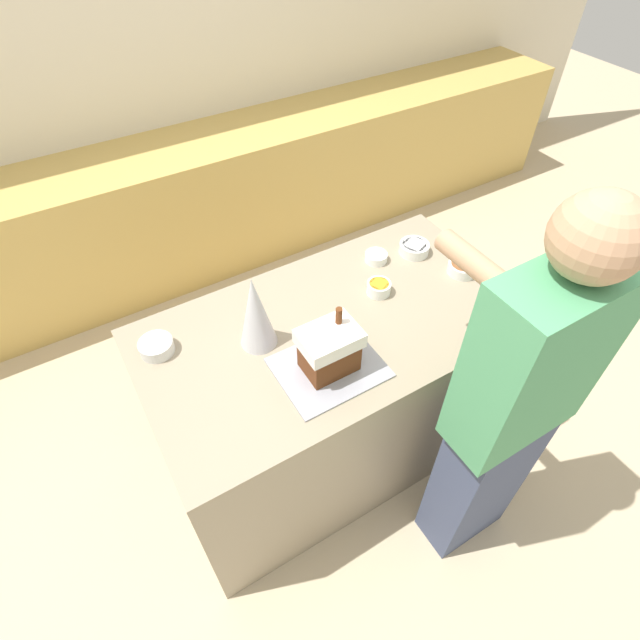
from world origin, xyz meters
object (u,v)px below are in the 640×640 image
at_px(gingerbread_house, 329,349).
at_px(candy_bowl_far_right, 414,248).
at_px(person, 510,412).
at_px(candy_bowl_behind_tray, 462,268).
at_px(baking_tray, 329,367).
at_px(candy_bowl_front_corner, 376,257).
at_px(decorative_tree, 255,312).
at_px(candy_bowl_center_rear, 156,346).
at_px(candy_bowl_beside_tree, 379,287).

xyz_separation_m(gingerbread_house, candy_bowl_far_right, (0.70, 0.38, -0.08)).
bearing_deg(person, candy_bowl_behind_tray, 60.49).
bearing_deg(candy_bowl_far_right, baking_tray, -151.38).
distance_m(baking_tray, gingerbread_house, 0.10).
bearing_deg(candy_bowl_front_corner, decorative_tree, -165.92).
bearing_deg(baking_tray, candy_bowl_far_right, 28.62).
height_order(candy_bowl_far_right, candy_bowl_front_corner, candy_bowl_far_right).
distance_m(decorative_tree, candy_bowl_far_right, 0.88).
xyz_separation_m(candy_bowl_front_corner, candy_bowl_behind_tray, (0.28, -0.26, 0.00)).
distance_m(decorative_tree, candy_bowl_center_rear, 0.41).
distance_m(candy_bowl_beside_tree, person, 0.73).
height_order(candy_bowl_far_right, candy_bowl_beside_tree, candy_bowl_beside_tree).
bearing_deg(decorative_tree, gingerbread_house, -56.93).
bearing_deg(candy_bowl_beside_tree, candy_bowl_center_rear, 169.77).
xyz_separation_m(baking_tray, decorative_tree, (-0.16, 0.25, 0.16)).
bearing_deg(candy_bowl_far_right, candy_bowl_front_corner, 167.12).
bearing_deg(decorative_tree, candy_bowl_front_corner, 14.08).
bearing_deg(person, decorative_tree, 128.59).
xyz_separation_m(candy_bowl_beside_tree, person, (0.03, -0.73, -0.02)).
relative_size(decorative_tree, candy_bowl_front_corner, 3.17).
height_order(candy_bowl_center_rear, candy_bowl_behind_tray, candy_bowl_center_rear).
bearing_deg(candy_bowl_beside_tree, candy_bowl_behind_tray, -11.73).
bearing_deg(candy_bowl_front_corner, gingerbread_house, -140.47).
distance_m(candy_bowl_far_right, candy_bowl_behind_tray, 0.24).
bearing_deg(gingerbread_house, candy_bowl_beside_tree, 31.35).
relative_size(baking_tray, candy_bowl_front_corner, 3.75).
bearing_deg(gingerbread_house, candy_bowl_far_right, 28.62).
height_order(candy_bowl_beside_tree, candy_bowl_center_rear, candy_bowl_beside_tree).
xyz_separation_m(gingerbread_house, candy_bowl_center_rear, (-0.52, 0.41, -0.08)).
bearing_deg(decorative_tree, candy_bowl_far_right, 8.41).
xyz_separation_m(decorative_tree, candy_bowl_center_rear, (-0.36, 0.15, -0.13)).
bearing_deg(candy_bowl_center_rear, candy_bowl_far_right, -1.27).
xyz_separation_m(baking_tray, candy_bowl_front_corner, (0.51, 0.42, 0.02)).
bearing_deg(decorative_tree, person, -51.41).
relative_size(gingerbread_house, candy_bowl_front_corner, 2.50).
distance_m(candy_bowl_front_corner, person, 0.92).
xyz_separation_m(baking_tray, candy_bowl_center_rear, (-0.52, 0.41, 0.02)).
relative_size(candy_bowl_center_rear, person, 0.07).
distance_m(candy_bowl_beside_tree, candy_bowl_behind_tray, 0.41).
relative_size(baking_tray, person, 0.22).
relative_size(baking_tray, candy_bowl_beside_tree, 3.74).
bearing_deg(baking_tray, candy_bowl_front_corner, 39.53).
bearing_deg(baking_tray, candy_bowl_center_rear, 141.94).
bearing_deg(candy_bowl_behind_tray, baking_tray, -168.66).
height_order(candy_bowl_front_corner, candy_bowl_behind_tray, candy_bowl_behind_tray).
bearing_deg(candy_bowl_center_rear, candy_bowl_front_corner, 0.85).
distance_m(candy_bowl_beside_tree, candy_bowl_center_rear, 0.93).
bearing_deg(candy_bowl_beside_tree, baking_tray, -148.66).
height_order(baking_tray, candy_bowl_behind_tray, candy_bowl_behind_tray).
bearing_deg(candy_bowl_far_right, gingerbread_house, -151.38).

